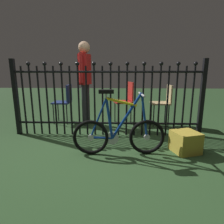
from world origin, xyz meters
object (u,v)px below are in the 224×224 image
(display_crate, at_px, (185,142))
(person_visitor, at_px, (85,76))
(bicycle, at_px, (119,133))
(chair_navy, at_px, (65,100))
(chair_red, at_px, (126,98))
(chair_tan, at_px, (164,101))

(display_crate, bearing_deg, person_visitor, 140.54)
(bicycle, bearing_deg, display_crate, 6.53)
(chair_navy, xyz_separation_m, person_visitor, (0.49, -0.11, 0.52))
(chair_red, distance_m, person_visitor, 1.02)
(chair_tan, relative_size, chair_navy, 1.01)
(bicycle, height_order, chair_tan, bicycle)
(chair_red, distance_m, display_crate, 1.77)
(chair_red, height_order, person_visitor, person_visitor)
(chair_tan, distance_m, display_crate, 1.42)
(chair_navy, height_order, display_crate, chair_navy)
(chair_tan, xyz_separation_m, person_visitor, (-1.67, 0.02, 0.51))
(chair_red, distance_m, chair_navy, 1.36)
(chair_tan, distance_m, chair_navy, 2.16)
(bicycle, xyz_separation_m, person_visitor, (-0.72, 1.49, 0.74))
(chair_red, relative_size, chair_navy, 1.07)
(chair_navy, distance_m, display_crate, 2.66)
(display_crate, bearing_deg, bicycle, -173.47)
(person_visitor, bearing_deg, bicycle, -64.29)
(display_crate, bearing_deg, chair_red, 117.88)
(person_visitor, xyz_separation_m, display_crate, (1.68, -1.38, -0.90))
(chair_tan, bearing_deg, chair_navy, 176.54)
(person_visitor, bearing_deg, chair_tan, -0.76)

